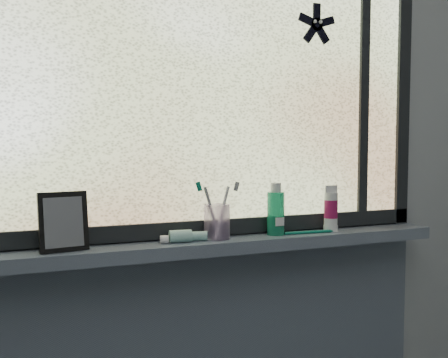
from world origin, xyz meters
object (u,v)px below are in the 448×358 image
toothbrush_cup (217,222)px  vanity_mirror (63,222)px  mouthwash_bottle (276,209)px  cream_tube (331,207)px

toothbrush_cup → vanity_mirror: bearing=-177.7°
vanity_mirror → mouthwash_bottle: size_ratio=1.17×
mouthwash_bottle → toothbrush_cup: bearing=178.3°
mouthwash_bottle → cream_tube: 0.21m
toothbrush_cup → cream_tube: bearing=-2.3°
vanity_mirror → mouthwash_bottle: (0.66, 0.01, 0.00)m
cream_tube → mouthwash_bottle: bearing=177.1°
vanity_mirror → cream_tube: size_ratio=1.47×
toothbrush_cup → cream_tube: 0.41m
vanity_mirror → toothbrush_cup: size_ratio=1.53×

